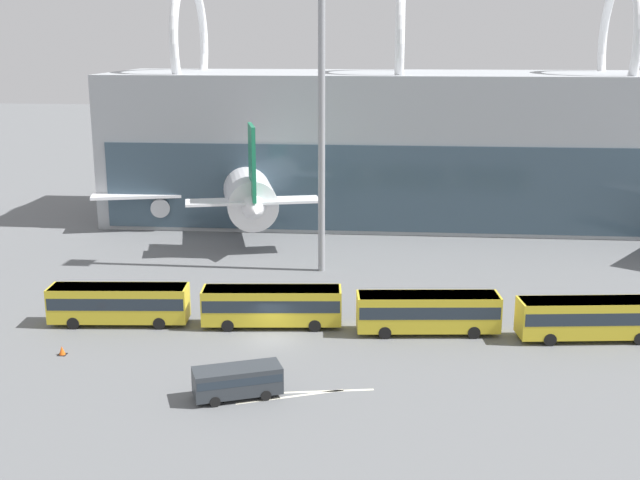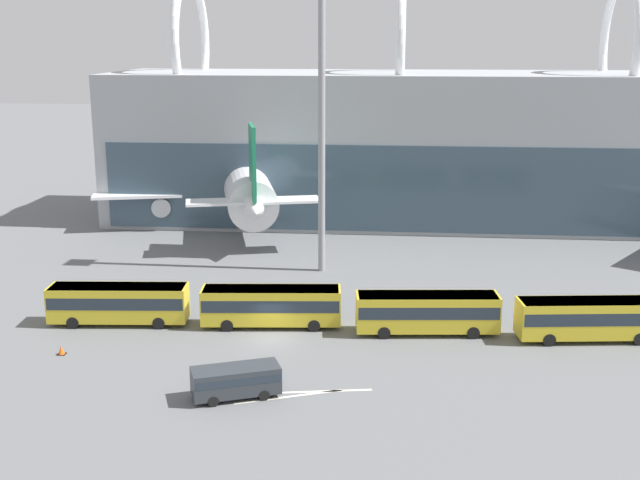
# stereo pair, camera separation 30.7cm
# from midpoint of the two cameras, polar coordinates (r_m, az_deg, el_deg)

# --- Properties ---
(ground_plane) EXTENTS (440.00, 440.00, 0.00)m
(ground_plane) POSITION_cam_midpoint_polar(r_m,az_deg,el_deg) (63.46, -3.58, -7.05)
(ground_plane) COLOR slate
(airliner_at_gate_far) EXTENTS (36.75, 37.70, 14.04)m
(airliner_at_gate_far) POSITION_cam_midpoint_polar(r_m,az_deg,el_deg) (101.02, -5.49, 4.05)
(airliner_at_gate_far) COLOR white
(airliner_at_gate_far) RESTS_ON ground_plane
(shuttle_bus_0) EXTENTS (11.46, 3.52, 3.24)m
(shuttle_bus_0) POSITION_cam_midpoint_polar(r_m,az_deg,el_deg) (68.00, -14.23, -4.29)
(shuttle_bus_0) COLOR gold
(shuttle_bus_0) RESTS_ON ground_plane
(shuttle_bus_1) EXTENTS (11.48, 3.61, 3.24)m
(shuttle_bus_1) POSITION_cam_midpoint_polar(r_m,az_deg,el_deg) (65.53, -3.58, -4.58)
(shuttle_bus_1) COLOR gold
(shuttle_bus_1) RESTS_ON ground_plane
(shuttle_bus_2) EXTENTS (11.49, 3.68, 3.24)m
(shuttle_bus_2) POSITION_cam_midpoint_polar(r_m,az_deg,el_deg) (64.48, 7.54, -4.99)
(shuttle_bus_2) COLOR gold
(shuttle_bus_2) RESTS_ON ground_plane
(shuttle_bus_3) EXTENTS (11.52, 3.93, 3.24)m
(shuttle_bus_3) POSITION_cam_midpoint_polar(r_m,az_deg,el_deg) (66.02, 18.58, -5.18)
(shuttle_bus_3) COLOR gold
(shuttle_bus_3) RESTS_ON ground_plane
(service_van_foreground) EXTENTS (6.12, 4.09, 2.07)m
(service_van_foreground) POSITION_cam_midpoint_polar(r_m,az_deg,el_deg) (53.54, -6.06, -9.84)
(service_van_foreground) COLOR #2D3338
(service_van_foreground) RESTS_ON ground_plane
(floodlight_mast) EXTENTS (2.41, 2.41, 30.91)m
(floodlight_mast) POSITION_cam_midpoint_polar(r_m,az_deg,el_deg) (78.27, -0.00, 10.71)
(floodlight_mast) COLOR gray
(floodlight_mast) RESTS_ON ground_plane
(lane_stripe_0) EXTENTS (7.62, 1.57, 0.01)m
(lane_stripe_0) POSITION_cam_midpoint_polar(r_m,az_deg,el_deg) (54.51, -0.40, -10.72)
(lane_stripe_0) COLOR silver
(lane_stripe_0) RESTS_ON ground_plane
(lane_stripe_2) EXTENTS (6.92, 2.95, 0.01)m
(lane_stripe_2) POSITION_cam_midpoint_polar(r_m,az_deg,el_deg) (53.83, -2.29, -11.07)
(lane_stripe_2) COLOR silver
(lane_stripe_2) RESTS_ON ground_plane
(traffic_cone_0) EXTENTS (0.64, 0.64, 0.68)m
(traffic_cone_0) POSITION_cam_midpoint_polar(r_m,az_deg,el_deg) (63.31, -18.01, -7.48)
(traffic_cone_0) COLOR black
(traffic_cone_0) RESTS_ON ground_plane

